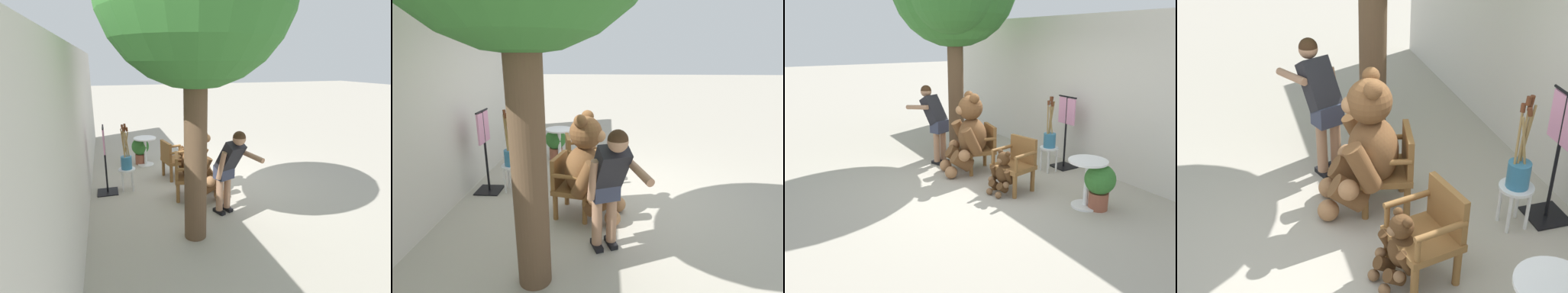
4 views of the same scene
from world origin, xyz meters
TOP-DOWN VIEW (x-y plane):
  - ground_plane at (0.00, 0.00)m, footprint 60.00×60.00m
  - back_wall at (0.00, 2.40)m, footprint 10.00×0.16m
  - wooden_chair_left at (-0.54, 0.54)m, footprint 0.66×0.63m
  - wooden_chair_right at (0.54, 0.54)m, footprint 0.65×0.62m
  - teddy_bear_large at (-0.57, 0.28)m, footprint 0.92×0.92m
  - teddy_bear_small at (0.56, 0.26)m, footprint 0.44×0.44m
  - person_visitor at (-1.43, 0.02)m, footprint 0.73×0.66m
  - white_stool at (0.13, 1.59)m, footprint 0.34×0.34m
  - brush_bucket at (0.13, 1.59)m, footprint 0.22×0.22m
  - round_side_table at (1.60, 1.03)m, footprint 0.56×0.56m
  - potted_plant at (1.75, 1.13)m, footprint 0.44×0.44m
  - clothing_display_stand at (0.11, 2.00)m, footprint 0.44×0.40m

SIDE VIEW (x-z plane):
  - ground_plane at x=0.00m, z-range 0.00..0.00m
  - teddy_bear_small at x=0.56m, z-range -0.01..0.70m
  - white_stool at x=0.13m, z-range 0.13..0.59m
  - potted_plant at x=1.75m, z-range 0.06..0.74m
  - round_side_table at x=1.60m, z-range 0.09..0.81m
  - wooden_chair_left at x=-0.54m, z-range 0.03..0.89m
  - wooden_chair_right at x=0.54m, z-range 0.03..0.89m
  - brush_bucket at x=0.13m, z-range 0.20..1.13m
  - clothing_display_stand at x=0.11m, z-range 0.04..1.40m
  - teddy_bear_large at x=-0.57m, z-range -0.02..1.46m
  - person_visitor at x=-1.43m, z-range 0.15..1.66m
  - back_wall at x=0.00m, z-range 0.00..2.80m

